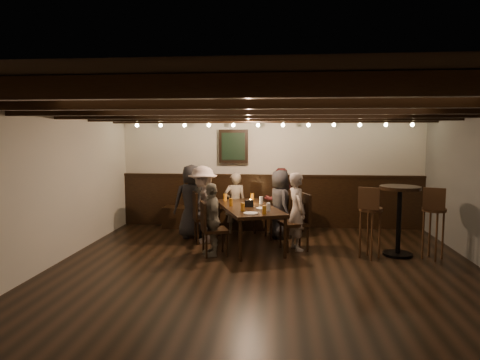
# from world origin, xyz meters

# --- Properties ---
(room) EXTENTS (7.00, 7.00, 7.00)m
(room) POSITION_xyz_m (-0.29, 2.21, 1.07)
(room) COLOR black
(room) RESTS_ON ground
(dining_table) EXTENTS (1.45, 2.10, 0.72)m
(dining_table) POSITION_xyz_m (-0.36, 1.78, 0.66)
(dining_table) COLOR black
(dining_table) RESTS_ON floor
(chair_left_near) EXTENTS (0.55, 0.55, 0.95)m
(chair_left_near) POSITION_xyz_m (-1.19, 1.97, 0.29)
(chair_left_near) COLOR black
(chair_left_near) RESTS_ON floor
(chair_left_far) EXTENTS (0.52, 0.52, 0.89)m
(chair_left_far) POSITION_xyz_m (-0.89, 1.12, 0.27)
(chair_left_far) COLOR black
(chair_left_far) RESTS_ON floor
(chair_right_near) EXTENTS (0.56, 0.56, 0.96)m
(chair_right_near) POSITION_xyz_m (0.17, 2.44, 0.29)
(chair_right_near) COLOR black
(chair_right_near) RESTS_ON floor
(chair_right_far) EXTENTS (0.57, 0.57, 0.98)m
(chair_right_far) POSITION_xyz_m (0.47, 1.60, 0.30)
(chair_right_far) COLOR black
(chair_right_far) RESTS_ON floor
(person_bench_left) EXTENTS (0.81, 0.66, 1.43)m
(person_bench_left) POSITION_xyz_m (-1.51, 2.33, 0.71)
(person_bench_left) COLOR #242426
(person_bench_left) RESTS_ON floor
(person_bench_centre) EXTENTS (0.52, 0.43, 1.24)m
(person_bench_centre) POSITION_xyz_m (-0.71, 2.77, 0.62)
(person_bench_centre) COLOR gray
(person_bench_centre) RESTS_ON floor
(person_bench_right) EXTENTS (0.77, 0.69, 1.32)m
(person_bench_right) POSITION_xyz_m (0.19, 2.93, 0.66)
(person_bench_right) COLOR maroon
(person_bench_right) RESTS_ON floor
(person_left_near) EXTENTS (0.81, 1.05, 1.43)m
(person_left_near) POSITION_xyz_m (-1.22, 1.96, 0.72)
(person_left_near) COLOR #B19E96
(person_left_near) RESTS_ON floor
(person_left_far) EXTENTS (0.51, 0.77, 1.21)m
(person_left_far) POSITION_xyz_m (-0.92, 1.11, 0.61)
(person_left_far) COLOR gray
(person_left_far) RESTS_ON floor
(person_right_near) EXTENTS (0.61, 0.75, 1.33)m
(person_right_near) POSITION_xyz_m (0.20, 2.45, 0.66)
(person_right_near) COLOR #2B2A2D
(person_right_near) RESTS_ON floor
(person_right_far) EXTENTS (0.47, 0.57, 1.35)m
(person_right_far) POSITION_xyz_m (0.50, 1.61, 0.68)
(person_right_far) COLOR #A29489
(person_right_far) RESTS_ON floor
(pint_a) EXTENTS (0.07, 0.07, 0.14)m
(pint_a) POSITION_xyz_m (-0.85, 2.35, 0.79)
(pint_a) COLOR #BF7219
(pint_a) RESTS_ON dining_table
(pint_b) EXTENTS (0.07, 0.07, 0.14)m
(pint_b) POSITION_xyz_m (-0.34, 2.48, 0.79)
(pint_b) COLOR #BF7219
(pint_b) RESTS_ON dining_table
(pint_c) EXTENTS (0.07, 0.07, 0.14)m
(pint_c) POSITION_xyz_m (-0.67, 1.78, 0.79)
(pint_c) COLOR #BF7219
(pint_c) RESTS_ON dining_table
(pint_d) EXTENTS (0.07, 0.07, 0.14)m
(pint_d) POSITION_xyz_m (-0.14, 2.07, 0.79)
(pint_d) COLOR silver
(pint_d) RESTS_ON dining_table
(pint_e) EXTENTS (0.07, 0.07, 0.14)m
(pint_e) POSITION_xyz_m (-0.42, 1.28, 0.79)
(pint_e) COLOR #BF7219
(pint_e) RESTS_ON dining_table
(pint_f) EXTENTS (0.07, 0.07, 0.14)m
(pint_f) POSITION_xyz_m (0.01, 1.33, 0.79)
(pint_f) COLOR silver
(pint_f) RESTS_ON dining_table
(pint_g) EXTENTS (0.07, 0.07, 0.14)m
(pint_g) POSITION_xyz_m (-0.05, 1.04, 0.79)
(pint_g) COLOR #BF7219
(pint_g) RESTS_ON dining_table
(plate_near) EXTENTS (0.24, 0.24, 0.01)m
(plate_near) POSITION_xyz_m (-0.27, 1.07, 0.73)
(plate_near) COLOR white
(plate_near) RESTS_ON dining_table
(plate_far) EXTENTS (0.24, 0.24, 0.01)m
(plate_far) POSITION_xyz_m (-0.09, 1.56, 0.73)
(plate_far) COLOR white
(plate_far) RESTS_ON dining_table
(condiment_caddy) EXTENTS (0.15, 0.10, 0.12)m
(condiment_caddy) POSITION_xyz_m (-0.34, 1.73, 0.78)
(condiment_caddy) COLOR black
(condiment_caddy) RESTS_ON dining_table
(candle) EXTENTS (0.05, 0.05, 0.05)m
(candle) POSITION_xyz_m (-0.34, 2.10, 0.74)
(candle) COLOR beige
(candle) RESTS_ON dining_table
(high_top_table) EXTENTS (0.65, 0.65, 1.16)m
(high_top_table) POSITION_xyz_m (2.16, 1.39, 0.76)
(high_top_table) COLOR black
(high_top_table) RESTS_ON floor
(bar_stool_left) EXTENTS (0.41, 0.43, 1.18)m
(bar_stool_left) POSITION_xyz_m (1.65, 1.18, 0.44)
(bar_stool_left) COLOR #311E0F
(bar_stool_left) RESTS_ON floor
(bar_stool_right) EXTENTS (0.41, 0.42, 1.18)m
(bar_stool_right) POSITION_xyz_m (2.65, 1.23, 0.44)
(bar_stool_right) COLOR #311E0F
(bar_stool_right) RESTS_ON floor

